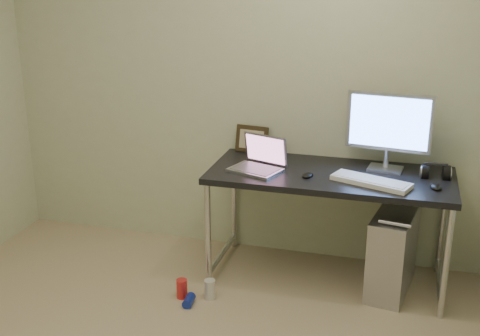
% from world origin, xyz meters
% --- Properties ---
extents(wall_back, '(3.50, 0.02, 2.50)m').
position_xyz_m(wall_back, '(0.00, 1.75, 1.25)').
color(wall_back, beige).
rests_on(wall_back, ground).
extents(desk, '(1.54, 0.67, 0.75)m').
position_xyz_m(desk, '(0.68, 1.41, 0.67)').
color(desk, black).
rests_on(desk, ground).
extents(tower_computer, '(0.31, 0.55, 0.57)m').
position_xyz_m(tower_computer, '(1.10, 1.37, 0.27)').
color(tower_computer, '#ACACB1').
rests_on(tower_computer, ground).
extents(cable_a, '(0.01, 0.16, 0.69)m').
position_xyz_m(cable_a, '(1.05, 1.70, 0.40)').
color(cable_a, black).
rests_on(cable_a, ground).
extents(cable_b, '(0.02, 0.11, 0.71)m').
position_xyz_m(cable_b, '(1.14, 1.68, 0.38)').
color(cable_b, black).
rests_on(cable_b, ground).
extents(can_red, '(0.09, 0.09, 0.13)m').
position_xyz_m(can_red, '(-0.16, 0.91, 0.06)').
color(can_red, red).
rests_on(can_red, ground).
extents(can_white, '(0.08, 0.08, 0.13)m').
position_xyz_m(can_white, '(0.01, 0.95, 0.06)').
color(can_white, silver).
rests_on(can_white, ground).
extents(can_blue, '(0.07, 0.11, 0.06)m').
position_xyz_m(can_blue, '(-0.09, 0.84, 0.03)').
color(can_blue, '#162AA0').
rests_on(can_blue, ground).
extents(laptop, '(0.38, 0.34, 0.22)m').
position_xyz_m(laptop, '(0.23, 1.36, 0.80)').
color(laptop, '#BABBC2').
rests_on(laptop, desk).
extents(monitor, '(0.53, 0.18, 0.50)m').
position_xyz_m(monitor, '(1.01, 1.57, 1.04)').
color(monitor, '#BABBC2').
rests_on(monitor, desk).
extents(keyboard, '(0.50, 0.31, 0.03)m').
position_xyz_m(keyboard, '(0.94, 1.28, 0.76)').
color(keyboard, white).
rests_on(keyboard, desk).
extents(mouse_right, '(0.09, 0.12, 0.03)m').
position_xyz_m(mouse_right, '(1.31, 1.30, 0.77)').
color(mouse_right, black).
rests_on(mouse_right, desk).
extents(mouse_left, '(0.09, 0.11, 0.03)m').
position_xyz_m(mouse_left, '(0.55, 1.30, 0.77)').
color(mouse_left, black).
rests_on(mouse_left, desk).
extents(headphones, '(0.17, 0.11, 0.12)m').
position_xyz_m(headphones, '(1.32, 1.50, 0.78)').
color(headphones, black).
rests_on(headphones, desk).
extents(picture_frame, '(0.24, 0.10, 0.19)m').
position_xyz_m(picture_frame, '(0.08, 1.71, 0.84)').
color(picture_frame, '#2D2213').
rests_on(picture_frame, desk).
extents(webcam, '(0.04, 0.03, 0.12)m').
position_xyz_m(webcam, '(0.30, 1.67, 0.84)').
color(webcam, silver).
rests_on(webcam, desk).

